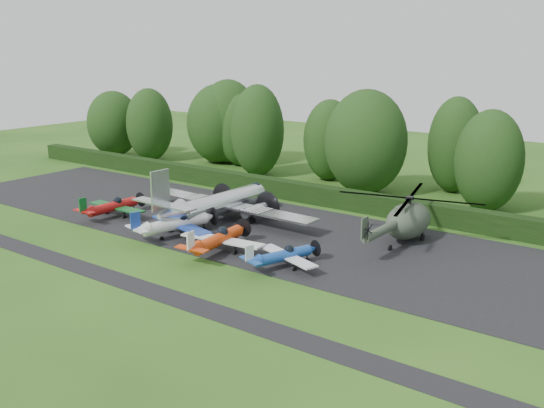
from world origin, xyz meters
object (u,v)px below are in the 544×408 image
Objects in this scene: light_plane_white at (176,224)px; transport_plane at (219,204)px; light_plane_blue at (283,255)px; helicopter at (408,218)px; light_plane_orange at (219,239)px; light_plane_red at (113,206)px.

transport_plane is at bearing 76.65° from light_plane_white.
helicopter is (4.94, 11.54, 1.14)m from light_plane_blue.
light_plane_white is at bearing -90.54° from transport_plane.
transport_plane reaches higher than light_plane_blue.
light_plane_white is (0.12, -5.93, -0.54)m from transport_plane.
light_plane_white is at bearing 157.24° from light_plane_blue.
transport_plane is 9.17m from light_plane_orange.
light_plane_orange is 16.31m from helicopter.
light_plane_red is 0.94× the size of light_plane_orange.
transport_plane is 2.43× the size of light_plane_white.
helicopter is at bearing 47.09° from light_plane_blue.
transport_plane is at bearing 136.80° from light_plane_orange.
light_plane_blue is (21.54, -1.61, -0.13)m from light_plane_red.
helicopter is at bearing 18.30° from light_plane_white.
light_plane_red is (-9.45, -4.96, -0.68)m from transport_plane.
light_plane_red is at bearing -153.99° from transport_plane.
light_plane_orange is (5.84, -1.02, -0.06)m from light_plane_white.
light_plane_white is 20.15m from helicopter.
helicopter is at bearing 14.60° from transport_plane.
light_plane_white is (9.57, -0.97, 0.14)m from light_plane_red.
helicopter reaches higher than light_plane_white.
light_plane_red is 28.31m from helicopter.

